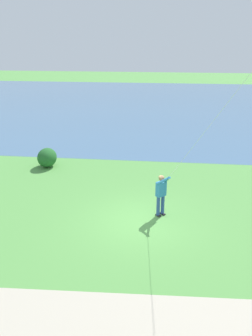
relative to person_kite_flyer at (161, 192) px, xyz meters
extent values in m
plane|color=#569947|center=(-0.60, 0.74, -1.05)|extent=(120.00, 120.00, 0.00)
cube|color=#476B8E|center=(24.56, 4.74, -1.04)|extent=(36.00, 44.00, 0.01)
cube|color=#B7AD99|center=(-6.13, 2.74, -1.04)|extent=(3.85, 32.08, 0.02)
cube|color=#232328|center=(0.08, -0.09, -1.02)|extent=(0.25, 0.24, 0.06)
cylinder|color=#2D4C8E|center=(0.10, -0.07, -0.60)|extent=(0.14, 0.14, 0.82)
cube|color=#232328|center=(-0.08, 0.09, -1.02)|extent=(0.25, 0.24, 0.06)
cylinder|color=#2D4C8E|center=(-0.07, 0.10, -0.60)|extent=(0.14, 0.14, 0.82)
cube|color=teal|center=(0.02, 0.01, 0.11)|extent=(0.43, 0.44, 0.60)
sphere|color=#996B4C|center=(0.02, 0.01, 0.57)|extent=(0.22, 0.22, 0.22)
ellipsoid|color=tan|center=(0.03, 0.03, 0.61)|extent=(0.32, 0.32, 0.13)
cylinder|color=teal|center=(-0.09, -0.20, 0.56)|extent=(0.56, 0.22, 0.43)
cylinder|color=teal|center=(-0.21, -0.07, 0.56)|extent=(0.26, 0.56, 0.43)
sphere|color=#996B4C|center=(-0.26, -0.24, 0.69)|extent=(0.10, 0.10, 0.10)
pyramid|color=#E02D9E|center=(-2.62, -2.19, 5.58)|extent=(1.71, 1.04, 0.62)
cylinder|color=silver|center=(-1.48, -1.38, 2.92)|extent=(2.45, 2.28, 4.46)
ellipsoid|color=#236028|center=(5.06, 6.38, -0.52)|extent=(1.27, 1.04, 1.05)
camera|label=1|loc=(-13.02, -0.09, 5.83)|focal=38.28mm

